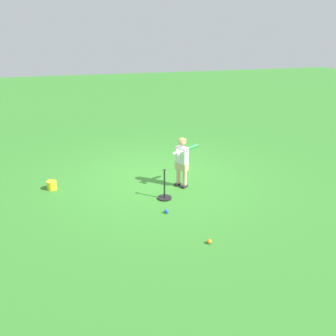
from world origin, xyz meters
TOP-DOWN VIEW (x-y plane):
  - ground_plane at (0.00, 0.00)m, footprint 40.00×40.00m
  - child_batter at (-0.54, -0.38)m, footprint 0.34×0.61m
  - play_ball_far_left at (-1.61, 0.26)m, footprint 0.08×0.08m
  - play_ball_behind_batter at (-2.76, -0.13)m, footprint 0.07×0.07m
  - batting_tee at (-1.03, 0.14)m, footprint 0.28×0.28m
  - toy_bucket at (0.05, 2.31)m, footprint 0.22×0.22m

SIDE VIEW (x-z plane):
  - ground_plane at x=0.00m, z-range 0.00..0.00m
  - play_ball_behind_batter at x=-2.76m, z-range 0.00..0.07m
  - play_ball_far_left at x=-1.61m, z-range 0.00..0.08m
  - toy_bucket at x=0.05m, z-range 0.00..0.19m
  - batting_tee at x=-1.03m, z-range -0.21..0.41m
  - child_batter at x=-0.54m, z-range 0.11..1.19m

